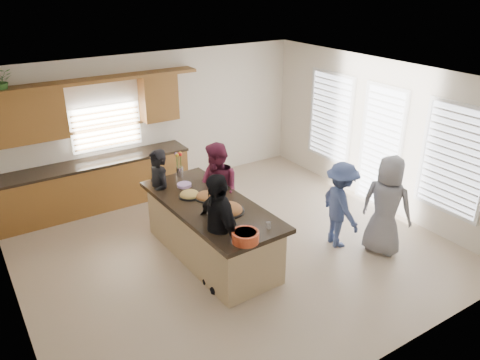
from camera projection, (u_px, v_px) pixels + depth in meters
floor at (233, 248)px, 7.77m from camera, size 6.50×6.50×0.00m
room_shell at (232, 140)px, 6.99m from camera, size 6.52×6.02×2.81m
back_cabinetry at (90, 164)px, 8.77m from camera, size 4.08×0.66×2.46m
right_wall_glazing at (383, 140)px, 8.71m from camera, size 0.06×4.00×2.25m
island at (211, 231)px, 7.39m from camera, size 1.24×2.74×0.95m
platter_front at (227, 210)px, 6.93m from camera, size 0.50×0.50×0.20m
platter_mid at (206, 197)px, 7.34m from camera, size 0.37×0.37×0.15m
platter_back at (190, 195)px, 7.40m from camera, size 0.35×0.35×0.14m
salad_bowl at (245, 236)px, 6.14m from camera, size 0.36×0.36×0.15m
clear_cup at (268, 225)px, 6.47m from camera, size 0.07×0.07×0.10m
plate_stack at (184, 185)px, 7.75m from camera, size 0.24×0.24×0.05m
flower_vase at (179, 164)px, 8.05m from camera, size 0.14×0.14×0.44m
potted_plant at (1, 81)px, 7.56m from camera, size 0.40×0.36×0.38m
woman_left_back at (159, 194)px, 7.87m from camera, size 0.40×0.59×1.57m
woman_left_mid at (217, 192)px, 7.83m from camera, size 0.66×0.84×1.67m
woman_left_front at (218, 232)px, 6.52m from camera, size 0.48×1.06×1.77m
woman_right_back at (340, 205)px, 7.61m from camera, size 0.75×1.05×1.47m
woman_right_front at (386, 206)px, 7.38m from camera, size 0.79×0.95×1.66m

